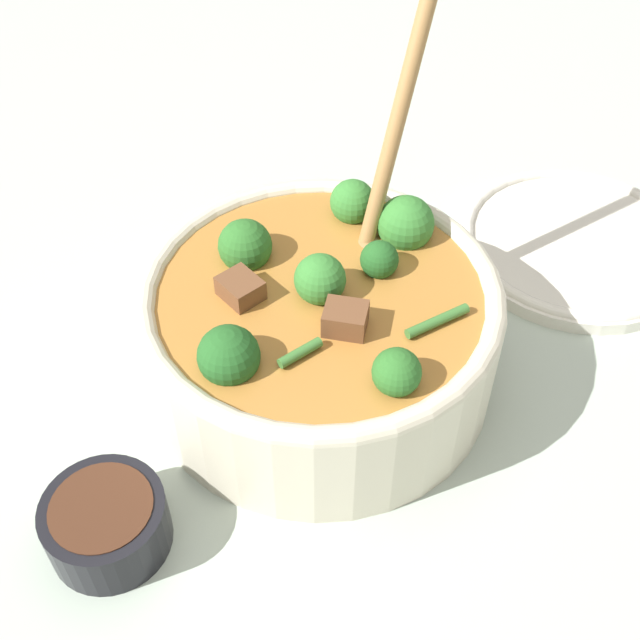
{
  "coord_description": "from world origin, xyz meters",
  "views": [
    {
      "loc": [
        -0.24,
        0.33,
        0.48
      ],
      "look_at": [
        0.0,
        0.0,
        0.06
      ],
      "focal_mm": 45.0,
      "sensor_mm": 36.0,
      "label": 1
    }
  ],
  "objects": [
    {
      "name": "ground_plane",
      "position": [
        0.0,
        0.0,
        0.0
      ],
      "size": [
        4.0,
        4.0,
        0.0
      ],
      "primitive_type": "plane",
      "color": "#ADBCAD"
    },
    {
      "name": "stew_bowl",
      "position": [
        0.0,
        -0.0,
        0.06
      ],
      "size": [
        0.26,
        0.29,
        0.29
      ],
      "color": "beige",
      "rests_on": "ground_plane"
    },
    {
      "name": "condiment_bowl",
      "position": [
        0.03,
        0.2,
        0.02
      ],
      "size": [
        0.08,
        0.08,
        0.04
      ],
      "color": "black",
      "rests_on": "ground_plane"
    },
    {
      "name": "empty_plate",
      "position": [
        -0.1,
        -0.25,
        0.01
      ],
      "size": [
        0.21,
        0.21,
        0.02
      ],
      "color": "silver",
      "rests_on": "ground_plane"
    }
  ]
}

